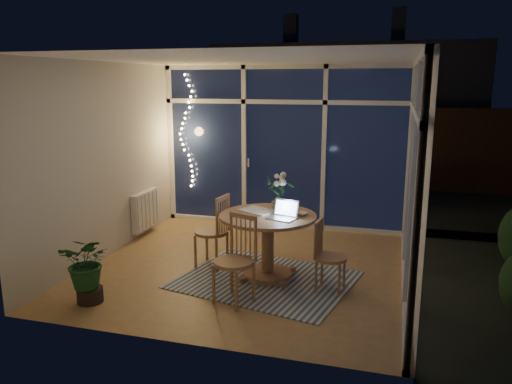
# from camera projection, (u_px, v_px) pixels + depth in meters

# --- Properties ---
(floor) EXTENTS (4.00, 4.00, 0.00)m
(floor) POSITION_uv_depth(u_px,v_px,m) (249.00, 267.00, 6.43)
(floor) COLOR olive
(floor) RESTS_ON ground
(ceiling) EXTENTS (4.00, 4.00, 0.00)m
(ceiling) POSITION_uv_depth(u_px,v_px,m) (248.00, 59.00, 5.87)
(ceiling) COLOR white
(ceiling) RESTS_ON wall_back
(wall_back) EXTENTS (4.00, 0.04, 2.60)m
(wall_back) POSITION_uv_depth(u_px,v_px,m) (284.00, 148.00, 8.02)
(wall_back) COLOR beige
(wall_back) RESTS_ON floor
(wall_front) EXTENTS (4.00, 0.04, 2.60)m
(wall_front) POSITION_uv_depth(u_px,v_px,m) (181.00, 206.00, 4.27)
(wall_front) COLOR beige
(wall_front) RESTS_ON floor
(wall_left) EXTENTS (0.04, 4.00, 2.60)m
(wall_left) POSITION_uv_depth(u_px,v_px,m) (106.00, 161.00, 6.68)
(wall_left) COLOR beige
(wall_left) RESTS_ON floor
(wall_right) EXTENTS (0.04, 4.00, 2.60)m
(wall_right) POSITION_uv_depth(u_px,v_px,m) (418.00, 176.00, 5.61)
(wall_right) COLOR beige
(wall_right) RESTS_ON floor
(window_wall_back) EXTENTS (4.00, 0.10, 2.60)m
(window_wall_back) POSITION_uv_depth(u_px,v_px,m) (284.00, 148.00, 7.99)
(window_wall_back) COLOR white
(window_wall_back) RESTS_ON floor
(window_wall_right) EXTENTS (0.10, 4.00, 2.60)m
(window_wall_right) POSITION_uv_depth(u_px,v_px,m) (414.00, 176.00, 5.62)
(window_wall_right) COLOR white
(window_wall_right) RESTS_ON floor
(radiator) EXTENTS (0.10, 0.70, 0.58)m
(radiator) POSITION_uv_depth(u_px,v_px,m) (145.00, 210.00, 7.71)
(radiator) COLOR silver
(radiator) RESTS_ON wall_left
(fairy_lights) EXTENTS (0.24, 0.10, 1.85)m
(fairy_lights) POSITION_uv_depth(u_px,v_px,m) (186.00, 132.00, 8.30)
(fairy_lights) COLOR #E6A95C
(fairy_lights) RESTS_ON window_wall_back
(garden_patio) EXTENTS (12.00, 6.00, 0.10)m
(garden_patio) POSITION_uv_depth(u_px,v_px,m) (335.00, 193.00, 11.00)
(garden_patio) COLOR black
(garden_patio) RESTS_ON ground
(garden_fence) EXTENTS (11.00, 0.08, 1.80)m
(garden_fence) POSITION_uv_depth(u_px,v_px,m) (318.00, 146.00, 11.40)
(garden_fence) COLOR #321E12
(garden_fence) RESTS_ON ground
(neighbour_roof) EXTENTS (7.00, 3.00, 2.20)m
(neighbour_roof) POSITION_uv_depth(u_px,v_px,m) (347.00, 87.00, 13.85)
(neighbour_roof) COLOR #32353C
(neighbour_roof) RESTS_ON ground
(garden_shrubs) EXTENTS (0.90, 0.90, 0.90)m
(garden_shrubs) POSITION_uv_depth(u_px,v_px,m) (259.00, 180.00, 9.74)
(garden_shrubs) COLOR black
(garden_shrubs) RESTS_ON ground
(rug) EXTENTS (2.25, 1.95, 0.01)m
(rug) POSITION_uv_depth(u_px,v_px,m) (265.00, 280.00, 6.01)
(rug) COLOR beige
(rug) RESTS_ON floor
(dining_table) EXTENTS (1.38, 1.38, 0.79)m
(dining_table) POSITION_uv_depth(u_px,v_px,m) (268.00, 246.00, 6.02)
(dining_table) COLOR #A66B4B
(dining_table) RESTS_ON floor
(chair_left) EXTENTS (0.50, 0.50, 0.96)m
(chair_left) POSITION_uv_depth(u_px,v_px,m) (211.00, 230.00, 6.37)
(chair_left) COLOR #A66B4B
(chair_left) RESTS_ON floor
(chair_right) EXTENTS (0.43, 0.43, 0.84)m
(chair_right) POSITION_uv_depth(u_px,v_px,m) (331.00, 256.00, 5.62)
(chair_right) COLOR #A66B4B
(chair_right) RESTS_ON floor
(chair_front) EXTENTS (0.58, 0.58, 0.97)m
(chair_front) POSITION_uv_depth(u_px,v_px,m) (234.00, 260.00, 5.30)
(chair_front) COLOR #A66B4B
(chair_front) RESTS_ON floor
(laptop) EXTENTS (0.37, 0.34, 0.23)m
(laptop) POSITION_uv_depth(u_px,v_px,m) (282.00, 209.00, 5.72)
(laptop) COLOR silver
(laptop) RESTS_ON dining_table
(flower_vase) EXTENTS (0.24, 0.24, 0.21)m
(flower_vase) POSITION_uv_depth(u_px,v_px,m) (279.00, 202.00, 6.12)
(flower_vase) COLOR silver
(flower_vase) RESTS_ON dining_table
(bowl) EXTENTS (0.18, 0.18, 0.04)m
(bowl) POSITION_uv_depth(u_px,v_px,m) (302.00, 214.00, 5.91)
(bowl) COLOR white
(bowl) RESTS_ON dining_table
(newspapers) EXTENTS (0.51, 0.48, 0.01)m
(newspapers) POSITION_uv_depth(u_px,v_px,m) (258.00, 211.00, 6.08)
(newspapers) COLOR silver
(newspapers) RESTS_ON dining_table
(phone) EXTENTS (0.13, 0.07, 0.01)m
(phone) POSITION_uv_depth(u_px,v_px,m) (274.00, 218.00, 5.76)
(phone) COLOR black
(phone) RESTS_ON dining_table
(potted_plant) EXTENTS (0.61, 0.56, 0.76)m
(potted_plant) POSITION_uv_depth(u_px,v_px,m) (88.00, 269.00, 5.34)
(potted_plant) COLOR #1A4923
(potted_plant) RESTS_ON floor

